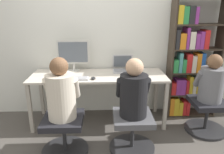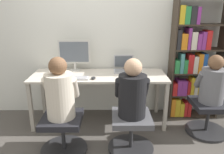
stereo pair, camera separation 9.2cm
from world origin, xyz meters
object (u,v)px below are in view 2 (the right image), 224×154
object	(u,v)px
bookshelf	(191,63)
person_near_shelf	(213,82)
keyboard	(72,78)
office_chair_side	(208,116)
laptop	(124,68)
office_chair_left	(63,132)
office_chair_right	(131,131)
person_at_monitor	(60,92)
desktop_monitor	(74,54)
person_at_laptop	(132,92)

from	to	relation	value
bookshelf	person_near_shelf	xyz separation A→B (m)	(0.13, -0.51, -0.14)
keyboard	office_chair_side	bearing A→B (deg)	-4.16
laptop	office_chair_left	world-z (taller)	laptop
office_chair_right	person_at_monitor	bearing A→B (deg)	-178.64
desktop_monitor	person_at_monitor	bearing A→B (deg)	-91.62
office_chair_side	person_near_shelf	distance (m)	0.50
desktop_monitor	office_chair_right	distance (m)	1.46
office_chair_right	bookshelf	world-z (taller)	bookshelf
office_chair_left	person_at_monitor	size ratio (longest dim) A/B	0.79
laptop	office_chair_left	size ratio (longest dim) A/B	0.55
desktop_monitor	bookshelf	size ratio (longest dim) A/B	0.26
office_chair_side	person_near_shelf	world-z (taller)	person_near_shelf
person_near_shelf	keyboard	bearing A→B (deg)	175.98
desktop_monitor	person_near_shelf	world-z (taller)	desktop_monitor
office_chair_side	office_chair_left	bearing A→B (deg)	-168.10
person_near_shelf	person_at_monitor	bearing A→B (deg)	-168.12
laptop	person_at_laptop	distance (m)	0.91
laptop	person_at_monitor	size ratio (longest dim) A/B	0.43
person_at_monitor	person_at_laptop	world-z (taller)	person_at_monitor
desktop_monitor	bookshelf	xyz separation A→B (m)	(1.80, -0.04, -0.13)
person_at_monitor	person_near_shelf	xyz separation A→B (m)	(1.95, 0.41, -0.03)
laptop	office_chair_left	bearing A→B (deg)	-130.03
keyboard	person_at_laptop	size ratio (longest dim) A/B	0.65
laptop	person_near_shelf	size ratio (longest dim) A/B	0.48
keyboard	office_chair_side	distance (m)	1.98
desktop_monitor	office_chair_side	size ratio (longest dim) A/B	0.84
desktop_monitor	office_chair_right	size ratio (longest dim) A/B	0.84
desktop_monitor	office_chair_side	world-z (taller)	desktop_monitor
person_at_laptop	office_chair_side	bearing A→B (deg)	18.86
keyboard	office_chair_left	xyz separation A→B (m)	(-0.04, -0.55, -0.52)
office_chair_right	person_at_monitor	xyz separation A→B (m)	(-0.84, -0.02, 0.53)
laptop	person_near_shelf	world-z (taller)	person_near_shelf
desktop_monitor	person_at_laptop	world-z (taller)	desktop_monitor
office_chair_right	office_chair_side	xyz separation A→B (m)	(1.12, 0.39, 0.00)
desktop_monitor	person_near_shelf	xyz separation A→B (m)	(1.93, -0.55, -0.27)
office_chair_left	office_chair_side	xyz separation A→B (m)	(1.95, 0.41, 0.00)
office_chair_right	office_chair_side	bearing A→B (deg)	19.09
person_at_laptop	bookshelf	bearing A→B (deg)	42.21
person_at_laptop	person_near_shelf	bearing A→B (deg)	19.07
desktop_monitor	person_near_shelf	size ratio (longest dim) A/B	0.74
person_at_laptop	office_chair_side	world-z (taller)	person_at_laptop
person_at_laptop	bookshelf	distance (m)	1.34
desktop_monitor	keyboard	distance (m)	0.48
bookshelf	office_chair_side	size ratio (longest dim) A/B	3.21
laptop	bookshelf	size ratio (longest dim) A/B	0.17
person_at_monitor	laptop	bearing A→B (deg)	49.81
office_chair_right	office_chair_side	distance (m)	1.18
office_chair_left	person_at_monitor	bearing A→B (deg)	90.00
person_at_laptop	office_chair_side	xyz separation A→B (m)	(1.12, 0.38, -0.52)
laptop	keyboard	distance (m)	0.84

